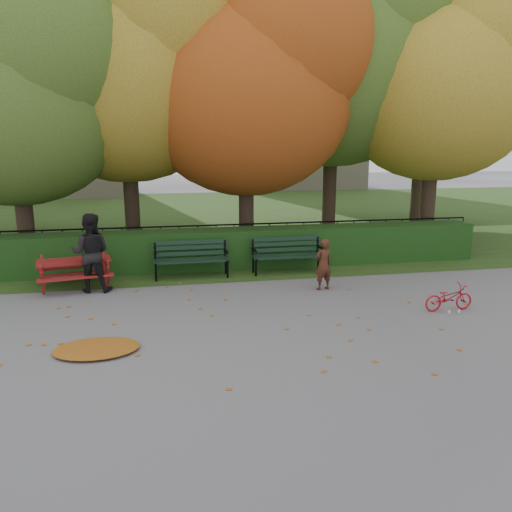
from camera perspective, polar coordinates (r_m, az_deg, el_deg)
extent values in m
plane|color=slate|center=(8.98, 2.63, -8.02)|extent=(90.00, 90.00, 0.00)
plane|color=#253D17|center=(22.48, -5.81, 4.55)|extent=(90.00, 90.00, 0.00)
cube|color=tan|center=(35.13, -23.75, 18.78)|extent=(10.00, 7.00, 15.00)
cube|color=tan|center=(37.62, 4.64, 17.00)|extent=(9.00, 6.00, 12.00)
cube|color=black|center=(13.09, -1.98, 0.91)|extent=(13.00, 0.90, 1.00)
cube|color=black|center=(13.96, -2.48, -0.12)|extent=(14.00, 0.04, 0.04)
cube|color=black|center=(13.78, -2.52, 3.62)|extent=(14.00, 0.04, 0.04)
cylinder|color=black|center=(13.76, -14.95, 1.06)|extent=(0.03, 0.03, 1.00)
cylinder|color=black|center=(13.87, -2.50, 1.58)|extent=(0.03, 0.03, 1.00)
cylinder|color=black|center=(14.61, 9.22, 1.99)|extent=(0.03, 0.03, 1.00)
cylinder|color=black|center=(16.14, 20.98, 2.33)|extent=(0.03, 0.03, 1.00)
cylinder|color=#32211C|center=(14.51, -24.92, 4.15)|extent=(0.44, 0.44, 2.62)
ellipsoid|color=#33511C|center=(14.42, -26.00, 15.25)|extent=(5.60, 5.60, 5.04)
sphere|color=#33511C|center=(13.67, -23.09, 21.05)|extent=(4.20, 4.20, 4.20)
cylinder|color=#32211C|center=(15.26, -14.03, 6.32)|extent=(0.44, 0.44, 3.15)
ellipsoid|color=#7D630F|center=(15.28, -14.75, 18.99)|extent=(6.40, 6.40, 5.76)
sphere|color=#7D630F|center=(14.72, -10.49, 25.13)|extent=(4.80, 4.80, 4.80)
cylinder|color=#32211C|center=(14.68, -1.12, 5.77)|extent=(0.44, 0.44, 2.80)
ellipsoid|color=#893C11|center=(14.63, -1.18, 17.51)|extent=(6.00, 6.00, 5.40)
sphere|color=#893C11|center=(14.30, 3.87, 23.06)|extent=(4.50, 4.50, 4.50)
cylinder|color=#32211C|center=(16.66, 8.39, 7.67)|extent=(0.44, 0.44, 3.50)
ellipsoid|color=#33511C|center=(16.76, 8.83, 20.55)|extent=(6.80, 6.80, 6.12)
sphere|color=#33511C|center=(16.70, 14.39, 25.69)|extent=(5.10, 5.10, 5.10)
cylinder|color=#32211C|center=(16.45, 19.08, 6.13)|extent=(0.44, 0.44, 2.97)
ellipsoid|color=#7D630F|center=(16.43, 19.92, 17.23)|extent=(5.80, 5.80, 5.22)
sphere|color=#7D630F|center=(16.53, 24.90, 21.38)|extent=(4.35, 4.35, 4.35)
sphere|color=#893C11|center=(17.74, -27.23, 22.90)|extent=(4.95, 4.95, 4.95)
cylinder|color=#32211C|center=(20.79, 17.95, 7.70)|extent=(0.44, 0.44, 3.15)
ellipsoid|color=#33511C|center=(20.81, 18.61, 16.98)|extent=(6.00, 6.00, 5.40)
sphere|color=#33511C|center=(20.86, 22.64, 20.42)|extent=(4.50, 4.50, 4.50)
cube|color=black|center=(11.92, -7.34, -0.67)|extent=(1.80, 0.12, 0.04)
cube|color=black|center=(12.10, -7.39, -0.47)|extent=(1.80, 0.12, 0.04)
cube|color=black|center=(12.27, -7.45, -0.28)|extent=(1.80, 0.12, 0.04)
cube|color=black|center=(12.33, -7.49, 0.31)|extent=(1.80, 0.05, 0.10)
cube|color=black|center=(12.30, -7.51, 0.99)|extent=(1.80, 0.05, 0.10)
cube|color=black|center=(12.28, -7.53, 1.58)|extent=(1.80, 0.05, 0.10)
cube|color=black|center=(12.08, -11.41, -0.74)|extent=(0.05, 0.55, 0.06)
cube|color=black|center=(12.29, -11.46, 0.57)|extent=(0.05, 0.05, 0.41)
cylinder|color=black|center=(11.95, -11.37, -1.87)|extent=(0.05, 0.05, 0.44)
cylinder|color=black|center=(12.30, -11.37, -1.45)|extent=(0.05, 0.05, 0.44)
cube|color=black|center=(12.06, -11.46, 0.21)|extent=(0.05, 0.45, 0.04)
cube|color=black|center=(12.18, -3.40, -0.39)|extent=(0.05, 0.55, 0.06)
cube|color=black|center=(12.39, -3.58, 0.90)|extent=(0.05, 0.05, 0.41)
cylinder|color=black|center=(12.05, -3.27, -1.51)|extent=(0.05, 0.05, 0.44)
cylinder|color=black|center=(12.40, -3.50, -1.11)|extent=(0.05, 0.05, 0.44)
cube|color=black|center=(12.15, -3.42, 0.55)|extent=(0.05, 0.45, 0.04)
cube|color=black|center=(12.30, 3.89, -0.18)|extent=(1.80, 0.12, 0.04)
cube|color=black|center=(12.47, 3.68, 0.01)|extent=(1.80, 0.12, 0.04)
cube|color=black|center=(12.64, 3.47, 0.18)|extent=(1.80, 0.12, 0.04)
cube|color=black|center=(12.70, 3.38, 0.75)|extent=(1.80, 0.05, 0.10)
cube|color=black|center=(12.67, 3.39, 1.42)|extent=(1.80, 0.05, 0.10)
cube|color=black|center=(12.64, 3.39, 1.99)|extent=(1.80, 0.05, 0.10)
cube|color=black|center=(12.29, -0.16, -0.25)|extent=(0.05, 0.55, 0.06)
cube|color=black|center=(12.50, -0.40, 1.03)|extent=(0.05, 0.05, 0.41)
cylinder|color=black|center=(12.16, 0.00, -1.36)|extent=(0.05, 0.05, 0.44)
cylinder|color=black|center=(12.51, -0.32, -0.96)|extent=(0.05, 0.05, 0.44)
cube|color=black|center=(12.26, -0.18, 0.68)|extent=(0.05, 0.45, 0.04)
cube|color=black|center=(12.71, 7.39, 0.08)|extent=(0.05, 0.55, 0.06)
cube|color=black|center=(12.91, 7.04, 1.31)|extent=(0.05, 0.05, 0.41)
cylinder|color=black|center=(12.59, 7.62, -0.99)|extent=(0.05, 0.05, 0.44)
cylinder|color=black|center=(12.92, 7.11, -0.61)|extent=(0.05, 0.05, 0.44)
cube|color=black|center=(12.69, 7.38, 0.98)|extent=(0.05, 0.45, 0.04)
cube|color=maroon|center=(11.80, -20.09, -0.50)|extent=(1.65, 0.93, 0.05)
cube|color=maroon|center=(11.35, -19.88, -2.33)|extent=(1.57, 0.51, 0.04)
cube|color=maroon|center=(12.36, -20.10, -1.16)|extent=(1.57, 0.51, 0.04)
cube|color=maroon|center=(11.49, -23.25, -2.62)|extent=(0.14, 0.45, 0.76)
cube|color=maroon|center=(12.24, -23.20, -1.71)|extent=(0.14, 0.45, 0.76)
cube|color=maroon|center=(11.82, -23.32, -1.10)|extent=(0.27, 1.15, 0.05)
cube|color=maroon|center=(11.52, -16.56, -2.06)|extent=(0.14, 0.45, 0.76)
cube|color=maroon|center=(12.28, -16.93, -1.19)|extent=(0.14, 0.45, 0.76)
cube|color=maroon|center=(11.85, -16.82, -0.56)|extent=(0.27, 1.15, 0.05)
cube|color=maroon|center=(11.86, -19.98, -1.88)|extent=(1.36, 0.31, 0.05)
ellipsoid|color=brown|center=(8.33, -17.75, -10.02)|extent=(1.46, 1.13, 0.09)
imported|color=#432215|center=(11.11, 7.70, -0.95)|extent=(0.47, 0.36, 1.15)
imported|color=black|center=(11.40, -18.36, 0.35)|extent=(0.90, 0.73, 1.73)
imported|color=#B11022|center=(10.41, 21.17, -4.45)|extent=(1.00, 0.37, 0.52)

